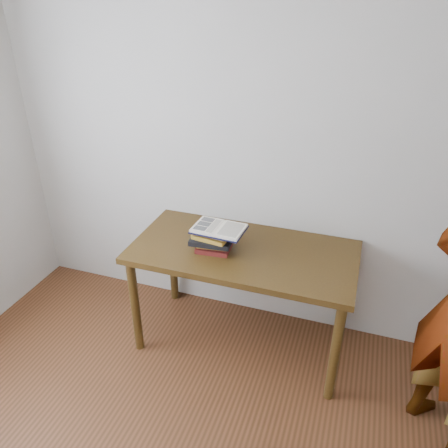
% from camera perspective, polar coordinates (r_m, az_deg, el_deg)
% --- Properties ---
extents(room_shell, '(3.54, 3.54, 2.62)m').
position_cam_1_polar(room_shell, '(1.38, -20.76, -0.14)').
color(room_shell, '#ADABA4').
rests_on(room_shell, ground).
extents(desk, '(1.43, 0.72, 0.77)m').
position_cam_1_polar(desk, '(2.85, 2.49, -4.99)').
color(desk, '#3F2B0F').
rests_on(desk, ground).
extents(book_stack, '(0.27, 0.20, 0.15)m').
position_cam_1_polar(book_stack, '(2.75, -1.50, -2.08)').
color(book_stack, maroon).
rests_on(book_stack, desk).
extents(open_book, '(0.33, 0.24, 0.03)m').
position_cam_1_polar(open_book, '(2.70, -0.67, -0.61)').
color(open_book, black).
rests_on(open_book, book_stack).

